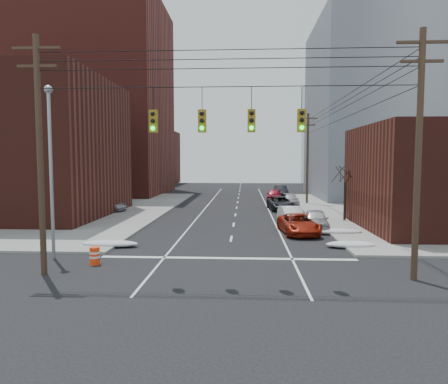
# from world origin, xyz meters

# --- Properties ---
(ground) EXTENTS (160.00, 160.00, 0.00)m
(ground) POSITION_xyz_m (0.00, 0.00, 0.00)
(ground) COLOR black
(ground) RESTS_ON ground
(building_brick_tall) EXTENTS (24.00, 20.00, 30.00)m
(building_brick_tall) POSITION_xyz_m (-24.00, 48.00, 15.00)
(building_brick_tall) COLOR maroon
(building_brick_tall) RESTS_ON ground
(building_brick_near) EXTENTS (20.00, 16.00, 13.00)m
(building_brick_near) POSITION_xyz_m (-22.00, 22.00, 6.50)
(building_brick_near) COLOR #4E1E17
(building_brick_near) RESTS_ON ground
(building_brick_far) EXTENTS (22.00, 18.00, 12.00)m
(building_brick_far) POSITION_xyz_m (-26.00, 74.00, 6.00)
(building_brick_far) COLOR #4E1E17
(building_brick_far) RESTS_ON ground
(building_office) EXTENTS (22.00, 20.00, 25.00)m
(building_office) POSITION_xyz_m (22.00, 44.00, 12.50)
(building_office) COLOR gray
(building_office) RESTS_ON ground
(building_glass) EXTENTS (20.00, 18.00, 22.00)m
(building_glass) POSITION_xyz_m (24.00, 70.00, 11.00)
(building_glass) COLOR gray
(building_glass) RESTS_ON ground
(utility_pole_left) EXTENTS (2.20, 0.28, 11.00)m
(utility_pole_left) POSITION_xyz_m (-8.50, 3.00, 5.78)
(utility_pole_left) COLOR #473323
(utility_pole_left) RESTS_ON ground
(utility_pole_right) EXTENTS (2.20, 0.28, 11.00)m
(utility_pole_right) POSITION_xyz_m (8.50, 3.00, 5.78)
(utility_pole_right) COLOR #473323
(utility_pole_right) RESTS_ON ground
(utility_pole_far) EXTENTS (2.20, 0.28, 11.00)m
(utility_pole_far) POSITION_xyz_m (8.50, 34.00, 5.78)
(utility_pole_far) COLOR #473323
(utility_pole_far) RESTS_ON ground
(traffic_signals) EXTENTS (17.00, 0.42, 2.02)m
(traffic_signals) POSITION_xyz_m (0.10, 2.97, 7.17)
(traffic_signals) COLOR black
(traffic_signals) RESTS_ON ground
(street_light) EXTENTS (0.44, 0.44, 9.32)m
(street_light) POSITION_xyz_m (-9.50, 6.00, 5.54)
(street_light) COLOR gray
(street_light) RESTS_ON ground
(bare_tree) EXTENTS (2.09, 2.20, 4.93)m
(bare_tree) POSITION_xyz_m (9.59, 20.00, 2.32)
(bare_tree) COLOR black
(bare_tree) RESTS_ON ground
(snow_nw) EXTENTS (3.50, 1.08, 0.42)m
(snow_nw) POSITION_xyz_m (-7.40, 9.00, 0.21)
(snow_nw) COLOR silver
(snow_nw) RESTS_ON ground
(snow_ne) EXTENTS (3.00, 1.08, 0.42)m
(snow_ne) POSITION_xyz_m (7.40, 9.50, 0.21)
(snow_ne) COLOR silver
(snow_ne) RESTS_ON ground
(snow_east_far) EXTENTS (4.00, 1.08, 0.42)m
(snow_east_far) POSITION_xyz_m (7.40, 14.00, 0.21)
(snow_east_far) COLOR silver
(snow_east_far) RESTS_ON ground
(red_pickup) EXTENTS (2.89, 5.41, 1.44)m
(red_pickup) POSITION_xyz_m (4.84, 14.13, 0.72)
(red_pickup) COLOR #9C200E
(red_pickup) RESTS_ON ground
(parked_car_a) EXTENTS (2.28, 4.72, 1.55)m
(parked_car_a) POSITION_xyz_m (6.40, 15.94, 0.78)
(parked_car_a) COLOR #BDBCC2
(parked_car_a) RESTS_ON ground
(parked_car_b) EXTENTS (2.06, 4.69, 1.50)m
(parked_car_b) POSITION_xyz_m (4.80, 18.23, 0.75)
(parked_car_b) COLOR white
(parked_car_b) RESTS_ON ground
(parked_car_c) EXTENTS (2.91, 5.44, 1.45)m
(parked_car_c) POSITION_xyz_m (4.80, 28.12, 0.73)
(parked_car_c) COLOR black
(parked_car_c) RESTS_ON ground
(parked_car_d) EXTENTS (2.04, 4.58, 1.31)m
(parked_car_d) POSITION_xyz_m (6.40, 32.68, 0.65)
(parked_car_d) COLOR #A3A4A8
(parked_car_d) RESTS_ON ground
(parked_car_e) EXTENTS (2.39, 4.76, 1.56)m
(parked_car_e) POSITION_xyz_m (4.83, 38.09, 0.78)
(parked_car_e) COLOR maroon
(parked_car_e) RESTS_ON ground
(parked_car_f) EXTENTS (1.91, 4.84, 1.57)m
(parked_car_f) POSITION_xyz_m (6.40, 45.87, 0.78)
(parked_car_f) COLOR black
(parked_car_f) RESTS_ON ground
(lot_car_a) EXTENTS (4.92, 3.08, 1.53)m
(lot_car_a) POSITION_xyz_m (-14.71, 23.42, 0.92)
(lot_car_a) COLOR white
(lot_car_a) RESTS_ON sidewalk_nw
(lot_car_b) EXTENTS (4.69, 2.48, 1.26)m
(lot_car_b) POSITION_xyz_m (-13.40, 25.07, 0.78)
(lot_car_b) COLOR #A3A4A8
(lot_car_b) RESTS_ON sidewalk_nw
(lot_car_c) EXTENTS (5.57, 2.55, 1.58)m
(lot_car_c) POSITION_xyz_m (-16.21, 19.60, 0.94)
(lot_car_c) COLOR black
(lot_car_c) RESTS_ON sidewalk_nw
(lot_car_d) EXTENTS (4.76, 2.66, 1.53)m
(lot_car_d) POSITION_xyz_m (-17.50, 27.46, 0.92)
(lot_car_d) COLOR silver
(lot_car_d) RESTS_ON sidewalk_nw
(construction_barrel) EXTENTS (0.57, 0.57, 0.90)m
(construction_barrel) POSITION_xyz_m (-6.77, 4.84, 0.47)
(construction_barrel) COLOR #FF3C0D
(construction_barrel) RESTS_ON ground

